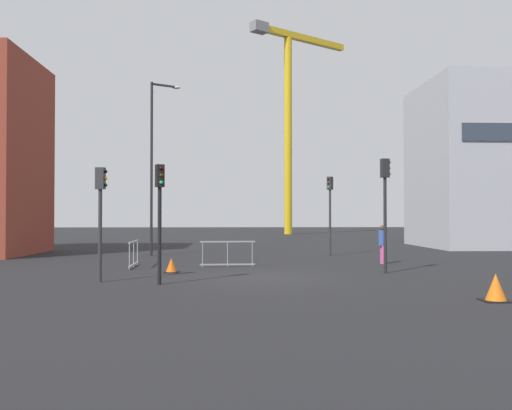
% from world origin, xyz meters
% --- Properties ---
extents(ground, '(160.00, 160.00, 0.00)m').
position_xyz_m(ground, '(0.00, 0.00, 0.00)').
color(ground, black).
extents(office_block, '(9.90, 8.84, 11.12)m').
position_xyz_m(office_block, '(16.97, 17.84, 5.56)').
color(office_block, '#A8AAB2').
rests_on(office_block, ground).
extents(construction_crane, '(11.84, 8.40, 23.36)m').
position_xyz_m(construction_crane, '(5.50, 43.62, 14.95)').
color(construction_crane, gold).
rests_on(construction_crane, ground).
extents(streetlamp_tall, '(1.53, 0.90, 9.30)m').
position_xyz_m(streetlamp_tall, '(-5.15, 10.71, 5.32)').
color(streetlamp_tall, '#232326').
rests_on(streetlamp_tall, ground).
extents(traffic_light_corner, '(0.39, 0.29, 4.26)m').
position_xyz_m(traffic_light_corner, '(4.73, 1.22, 2.84)').
color(traffic_light_corner, '#232326').
rests_on(traffic_light_corner, ground).
extents(traffic_light_verge, '(0.36, 0.37, 4.22)m').
position_xyz_m(traffic_light_verge, '(4.25, 10.26, 2.82)').
color(traffic_light_verge, '#2D2D30').
rests_on(traffic_light_verge, ground).
extents(traffic_light_crosswalk, '(0.38, 0.27, 3.69)m').
position_xyz_m(traffic_light_crosswalk, '(-5.21, -1.12, 2.50)').
color(traffic_light_crosswalk, '#2D2D30').
rests_on(traffic_light_crosswalk, ground).
extents(traffic_light_far, '(0.33, 0.39, 3.73)m').
position_xyz_m(traffic_light_far, '(-3.22, -1.86, 2.52)').
color(traffic_light_far, black).
rests_on(traffic_light_far, ground).
extents(pedestrian_walking, '(0.34, 0.34, 1.71)m').
position_xyz_m(pedestrian_walking, '(5.68, 5.12, 1.00)').
color(pedestrian_walking, '#D14C8C').
rests_on(pedestrian_walking, ground).
extents(safety_barrier_rear, '(0.13, 2.44, 1.08)m').
position_xyz_m(safety_barrier_rear, '(-5.05, 4.02, 0.56)').
color(safety_barrier_rear, '#9EA0A5').
rests_on(safety_barrier_rear, ground).
extents(safety_barrier_mid_span, '(2.30, 0.19, 1.08)m').
position_xyz_m(safety_barrier_mid_span, '(-1.16, 3.96, 0.56)').
color(safety_barrier_mid_span, gray).
rests_on(safety_barrier_mid_span, ground).
extents(traffic_cone_orange, '(0.69, 0.69, 0.70)m').
position_xyz_m(traffic_cone_orange, '(5.62, -5.56, 0.33)').
color(traffic_cone_orange, black).
rests_on(traffic_cone_orange, ground).
extents(traffic_cone_by_barrier, '(0.54, 0.54, 0.55)m').
position_xyz_m(traffic_cone_by_barrier, '(-3.26, 1.78, 0.25)').
color(traffic_cone_by_barrier, black).
rests_on(traffic_cone_by_barrier, ground).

